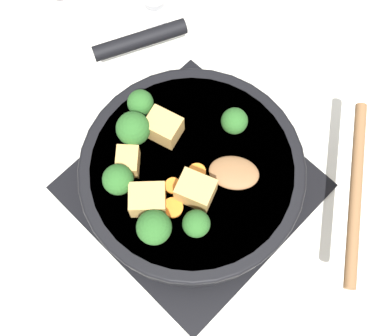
{
  "coord_description": "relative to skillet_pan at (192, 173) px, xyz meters",
  "views": [
    {
      "loc": [
        -0.17,
        0.18,
        0.77
      ],
      "look_at": [
        0.0,
        0.0,
        0.08
      ],
      "focal_mm": 50.0,
      "sensor_mm": 36.0,
      "label": 1
    }
  ],
  "objects": [
    {
      "name": "carrot_slice_near_center",
      "position": [
        -0.01,
        0.0,
        0.03
      ],
      "size": [
        0.02,
        0.02,
        0.01
      ],
      "primitive_type": "cylinder",
      "color": "orange",
      "rests_on": "skillet_pan"
    },
    {
      "name": "tofu_cube_center_large",
      "position": [
        0.06,
        -0.01,
        0.04
      ],
      "size": [
        0.05,
        0.05,
        0.04
      ],
      "primitive_type": "cube",
      "rotation": [
        0.0,
        0.0,
        0.28
      ],
      "color": "tan",
      "rests_on": "skillet_pan"
    },
    {
      "name": "broccoli_floret_near_spoon",
      "position": [
        -0.06,
        0.06,
        0.05
      ],
      "size": [
        0.04,
        0.04,
        0.04
      ],
      "color": "#709956",
      "rests_on": "skillet_pan"
    },
    {
      "name": "front_burner_grate",
      "position": [
        -0.0,
        0.0,
        -0.05
      ],
      "size": [
        0.31,
        0.31,
        0.03
      ],
      "color": "black",
      "rests_on": "ground_plane"
    },
    {
      "name": "salt_shaker",
      "position": [
        0.23,
        -0.16,
        -0.02
      ],
      "size": [
        0.04,
        0.04,
        0.09
      ],
      "color": "white",
      "rests_on": "ground_plane"
    },
    {
      "name": "broccoli_floret_south_cluster",
      "position": [
        0.05,
        0.09,
        0.05
      ],
      "size": [
        0.04,
        0.04,
        0.05
      ],
      "color": "#709956",
      "rests_on": "skillet_pan"
    },
    {
      "name": "skillet_pan",
      "position": [
        0.0,
        0.0,
        0.0
      ],
      "size": [
        0.4,
        0.32,
        0.06
      ],
      "color": "black",
      "rests_on": "front_burner_grate"
    },
    {
      "name": "tofu_cube_near_handle",
      "position": [
        0.06,
        0.06,
        0.04
      ],
      "size": [
        0.05,
        0.05,
        0.03
      ],
      "primitive_type": "cube",
      "rotation": [
        0.0,
        0.0,
        5.45
      ],
      "color": "tan",
      "rests_on": "skillet_pan"
    },
    {
      "name": "wooden_spoon",
      "position": [
        -0.13,
        -0.09,
        0.03
      ],
      "size": [
        0.26,
        0.24,
        0.02
      ],
      "color": "brown",
      "rests_on": "skillet_pan"
    },
    {
      "name": "broccoli_floret_west_rim",
      "position": [
        0.09,
        0.02,
        0.05
      ],
      "size": [
        0.05,
        0.05,
        0.05
      ],
      "color": "#709956",
      "rests_on": "skillet_pan"
    },
    {
      "name": "tofu_cube_west_chunk",
      "position": [
        0.0,
        0.08,
        0.04
      ],
      "size": [
        0.06,
        0.06,
        0.04
      ],
      "primitive_type": "cube",
      "rotation": [
        0.0,
        0.0,
        3.95
      ],
      "color": "tan",
      "rests_on": "skillet_pan"
    },
    {
      "name": "carrot_slice_edge_slice",
      "position": [
        0.0,
        0.04,
        0.03
      ],
      "size": [
        0.02,
        0.02,
        0.01
      ],
      "primitive_type": "cylinder",
      "color": "orange",
      "rests_on": "skillet_pan"
    },
    {
      "name": "broccoli_floret_east_rim",
      "position": [
        -0.0,
        -0.08,
        0.05
      ],
      "size": [
        0.04,
        0.04,
        0.04
      ],
      "color": "#709956",
      "rests_on": "skillet_pan"
    },
    {
      "name": "tofu_cube_east_chunk",
      "position": [
        -0.03,
        0.02,
        0.04
      ],
      "size": [
        0.06,
        0.05,
        0.04
      ],
      "primitive_type": "cube",
      "rotation": [
        0.0,
        0.0,
        3.51
      ],
      "color": "tan",
      "rests_on": "skillet_pan"
    },
    {
      "name": "ground_plane",
      "position": [
        -0.0,
        0.0,
        -0.06
      ],
      "size": [
        2.4,
        2.4,
        0.0
      ],
      "primitive_type": "plane",
      "color": "silver"
    },
    {
      "name": "carrot_slice_orange_thin",
      "position": [
        -0.02,
        0.06,
        0.03
      ],
      "size": [
        0.03,
        0.03,
        0.01
      ],
      "primitive_type": "cylinder",
      "color": "orange",
      "rests_on": "skillet_pan"
    },
    {
      "name": "broccoli_floret_center_top",
      "position": [
        -0.03,
        0.1,
        0.05
      ],
      "size": [
        0.05,
        0.05,
        0.05
      ],
      "color": "#709956",
      "rests_on": "skillet_pan"
    },
    {
      "name": "broccoli_floret_north_edge",
      "position": [
        0.11,
        -0.01,
        0.05
      ],
      "size": [
        0.04,
        0.04,
        0.04
      ],
      "color": "#709956",
      "rests_on": "skillet_pan"
    }
  ]
}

